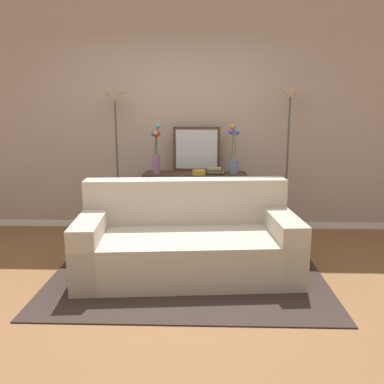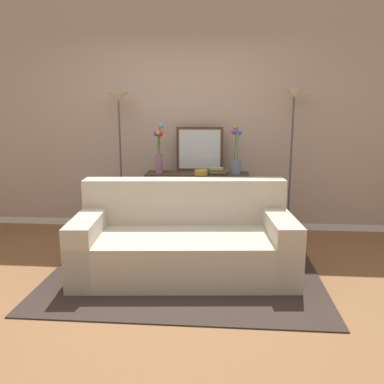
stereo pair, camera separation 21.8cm
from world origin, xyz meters
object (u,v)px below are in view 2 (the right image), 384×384
Objects in this scene: fruit_bowl at (201,172)px; couch at (184,242)px; vase_short_flowers at (236,158)px; floor_lamp_left at (119,124)px; floor_lamp_right at (293,122)px; wall_mirror at (200,149)px; vase_tall_flowers at (159,151)px; book_row_under_console at (172,230)px; console_table at (197,193)px; book_stack at (217,172)px.

couch is at bearing -95.60° from fruit_bowl.
vase_short_flowers is at bearing 66.12° from couch.
floor_lamp_right reaches higher than floor_lamp_left.
fruit_bowl is (-1.08, -0.15, -0.60)m from floor_lamp_right.
floor_lamp_right is 3.08× the size of wall_mirror.
couch is 1.18m from fruit_bowl.
vase_tall_flowers is (-1.62, -0.05, -0.36)m from floor_lamp_right.
wall_mirror is 0.38m from fruit_bowl.
vase_short_flowers reaches higher than wall_mirror.
book_row_under_console is (-0.80, -0.00, -0.93)m from vase_short_flowers.
console_table is 0.55m from wall_mirror.
wall_mirror is at bearing 7.33° from floor_lamp_left.
wall_mirror is (0.99, 0.13, -0.32)m from floor_lamp_left.
floor_lamp_right is at bearing -0.00° from floor_lamp_left.
couch is 1.17× the size of floor_lamp_right.
vase_tall_flowers is (-0.43, 1.15, 0.77)m from couch.
fruit_bowl is at bearing -163.69° from vase_short_flowers.
couch is 5.72× the size of book_row_under_console.
wall_mirror is 0.42m from book_stack.
floor_lamp_left reaches higher than book_row_under_console.
couch is 9.66× the size of book_stack.
console_table is 2.14× the size of vase_short_flowers.
book_stack is at bearing -5.81° from vase_tall_flowers.
couch is at bearing -134.60° from floor_lamp_right.
couch reaches higher than fruit_bowl.
floor_lamp_left is 1.35m from book_stack.
wall_mirror is 0.52m from vase_tall_flowers.
console_table is 2.15× the size of wall_mirror.
book_stack is at bearing -47.95° from wall_mirror.
floor_lamp_left is 0.98× the size of floor_lamp_right.
vase_short_flowers reaches higher than book_row_under_console.
couch is 1.20m from console_table.
couch is 1.87m from floor_lamp_left.
floor_lamp_right reaches higher than book_row_under_console.
book_stack is (0.30, 1.08, 0.53)m from couch.
floor_lamp_left reaches higher than fruit_bowl.
console_table is at bearing -1.74° from floor_lamp_left.
floor_lamp_left is 1.19m from fruit_bowl.
floor_lamp_right is 1.18m from wall_mirror.
couch is 1.54m from wall_mirror.
book_stack is at bearing -5.99° from floor_lamp_left.
console_table is 5.75× the size of book_stack.
floor_lamp_right reaches higher than vase_tall_flowers.
book_row_under_console is (-0.28, 1.18, -0.25)m from couch.
vase_short_flowers is at bearing -177.71° from floor_lamp_right.
vase_short_flowers reaches higher than console_table.
floor_lamp_right is 8.22× the size of book_stack.
vase_tall_flowers is at bearing 169.94° from fruit_bowl.
console_table is 0.60m from book_row_under_console.
couch is 1.24m from book_stack.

